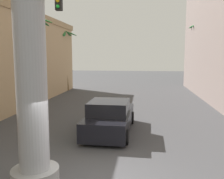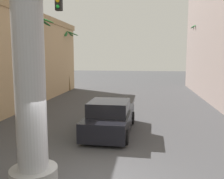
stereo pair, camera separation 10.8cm
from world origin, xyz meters
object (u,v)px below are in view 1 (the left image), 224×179
(palm_tree_mid_left, at_px, (32,48))
(palm_tree_far_right, at_px, (199,48))
(car_lead, at_px, (110,118))
(palm_tree_far_left, at_px, (65,51))

(palm_tree_mid_left, bearing_deg, palm_tree_far_right, 34.38)
(car_lead, xyz_separation_m, palm_tree_far_right, (7.13, 15.40, 3.75))
(car_lead, distance_m, palm_tree_far_right, 17.38)
(palm_tree_far_left, height_order, palm_tree_far_right, palm_tree_far_right)
(car_lead, xyz_separation_m, palm_tree_far_left, (-6.55, 13.69, 3.36))
(palm_tree_far_left, bearing_deg, palm_tree_far_right, 7.11)
(palm_tree_far_left, bearing_deg, car_lead, -64.44)
(car_lead, height_order, palm_tree_mid_left, palm_tree_mid_left)
(car_lead, distance_m, palm_tree_mid_left, 9.55)
(car_lead, bearing_deg, palm_tree_far_left, 115.56)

